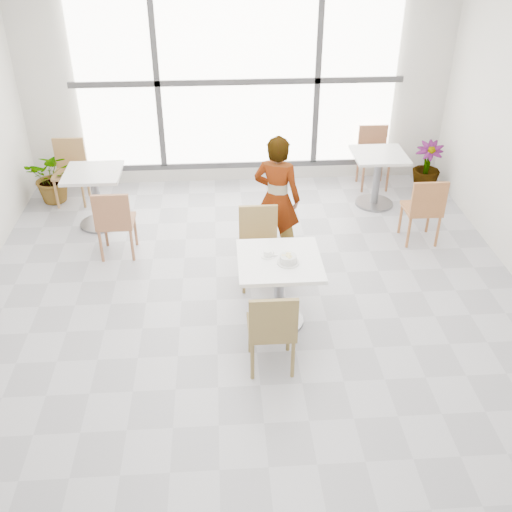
{
  "coord_description": "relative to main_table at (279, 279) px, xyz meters",
  "views": [
    {
      "loc": [
        -0.29,
        -4.69,
        3.75
      ],
      "look_at": [
        0.0,
        -0.3,
        1.0
      ],
      "focal_mm": 41.34,
      "sensor_mm": 36.0,
      "label": 1
    }
  ],
  "objects": [
    {
      "name": "bg_chair_right_far",
      "position": [
        1.69,
        3.19,
        -0.02
      ],
      "size": [
        0.42,
        0.42,
        0.87
      ],
      "color": "#935D3C",
      "rests_on": "ground"
    },
    {
      "name": "chair_near",
      "position": [
        -0.13,
        -0.71,
        -0.02
      ],
      "size": [
        0.42,
        0.42,
        0.87
      ],
      "rotation": [
        0.0,
        0.0,
        3.14
      ],
      "color": "olive",
      "rests_on": "ground"
    },
    {
      "name": "bg_chair_left_near",
      "position": [
        -1.77,
        1.37,
        -0.02
      ],
      "size": [
        0.42,
        0.42,
        0.87
      ],
      "rotation": [
        0.0,
        0.0,
        3.14
      ],
      "color": "#976140",
      "rests_on": "ground"
    },
    {
      "name": "plant_right",
      "position": [
        2.45,
        3.0,
        -0.17
      ],
      "size": [
        0.51,
        0.51,
        0.7
      ],
      "primitive_type": "imported",
      "rotation": [
        0.0,
        0.0,
        -0.36
      ],
      "color": "#4E8745",
      "rests_on": "ground"
    },
    {
      "name": "ceiling",
      "position": [
        -0.25,
        -0.03,
        2.48
      ],
      "size": [
        7.0,
        7.0,
        0.0
      ],
      "primitive_type": "plane",
      "rotation": [
        3.14,
        0.0,
        0.0
      ],
      "color": "white",
      "rests_on": "ground"
    },
    {
      "name": "bg_table_right",
      "position": [
        1.6,
        2.53,
        -0.04
      ],
      "size": [
        0.7,
        0.7,
        0.75
      ],
      "color": "silver",
      "rests_on": "ground"
    },
    {
      "name": "coffee_cup",
      "position": [
        -0.11,
        0.05,
        0.26
      ],
      "size": [
        0.16,
        0.13,
        0.07
      ],
      "color": "white",
      "rests_on": "main_table"
    },
    {
      "name": "chair_far",
      "position": [
        -0.14,
        0.79,
        -0.02
      ],
      "size": [
        0.42,
        0.42,
        0.87
      ],
      "color": "olive",
      "rests_on": "ground"
    },
    {
      "name": "plant_left",
      "position": [
        -2.84,
        2.94,
        -0.15
      ],
      "size": [
        0.71,
        0.63,
        0.74
      ],
      "primitive_type": "imported",
      "rotation": [
        0.0,
        0.0,
        -0.08
      ],
      "color": "#52723C",
      "rests_on": "ground"
    },
    {
      "name": "bg_chair_left_far",
      "position": [
        -2.6,
        2.96,
        -0.02
      ],
      "size": [
        0.42,
        0.42,
        0.87
      ],
      "color": "#9E7243",
      "rests_on": "ground"
    },
    {
      "name": "bg_table_left",
      "position": [
        -2.13,
        2.19,
        -0.04
      ],
      "size": [
        0.7,
        0.7,
        0.75
      ],
      "color": "silver",
      "rests_on": "ground"
    },
    {
      "name": "bg_chair_right_near",
      "position": [
        1.9,
        1.45,
        -0.02
      ],
      "size": [
        0.42,
        0.42,
        0.87
      ],
      "rotation": [
        0.0,
        0.0,
        3.14
      ],
      "color": "#9F6136",
      "rests_on": "ground"
    },
    {
      "name": "oatmeal_bowl",
      "position": [
        0.07,
        -0.07,
        0.27
      ],
      "size": [
        0.21,
        0.21,
        0.1
      ],
      "color": "silver",
      "rests_on": "main_table"
    },
    {
      "name": "main_table",
      "position": [
        0.0,
        0.0,
        0.0
      ],
      "size": [
        0.8,
        0.8,
        0.75
      ],
      "color": "white",
      "rests_on": "ground"
    },
    {
      "name": "person",
      "position": [
        0.1,
        1.29,
        0.23
      ],
      "size": [
        0.64,
        0.54,
        1.5
      ],
      "primitive_type": "imported",
      "rotation": [
        0.0,
        0.0,
        2.76
      ],
      "color": "black",
      "rests_on": "ground"
    },
    {
      "name": "window",
      "position": [
        -0.25,
        3.41,
        0.98
      ],
      "size": [
        4.6,
        0.07,
        2.52
      ],
      "color": "white",
      "rests_on": "ground"
    },
    {
      "name": "wall_back",
      "position": [
        -0.25,
        3.47,
        0.98
      ],
      "size": [
        6.0,
        0.0,
        6.0
      ],
      "primitive_type": "plane",
      "rotation": [
        1.57,
        0.0,
        0.0
      ],
      "color": "silver",
      "rests_on": "ground"
    },
    {
      "name": "floor",
      "position": [
        -0.25,
        -0.03,
        -0.52
      ],
      "size": [
        7.0,
        7.0,
        0.0
      ],
      "primitive_type": "plane",
      "color": "#9E9EA5",
      "rests_on": "ground"
    }
  ]
}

